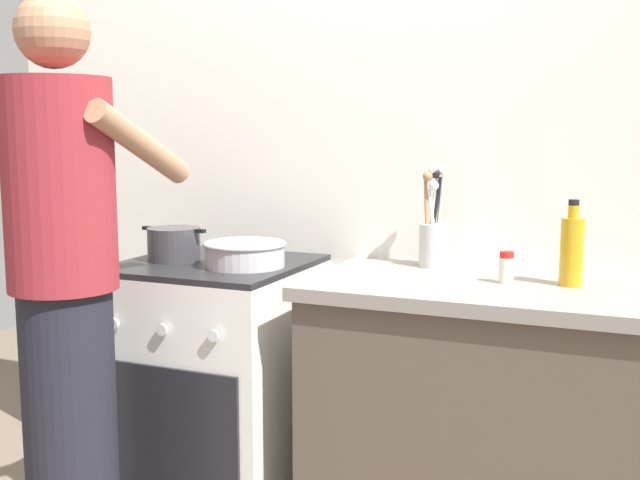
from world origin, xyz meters
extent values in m
cube|color=silver|center=(0.20, 0.50, 1.25)|extent=(3.20, 0.10, 2.50)
cube|color=brown|center=(0.55, 0.15, 0.43)|extent=(0.96, 0.56, 0.86)
cube|color=gray|center=(0.55, 0.15, 0.88)|extent=(1.00, 0.60, 0.04)
cube|color=white|center=(-0.35, 0.15, 0.44)|extent=(0.60, 0.60, 0.88)
cube|color=#232326|center=(-0.35, 0.15, 0.89)|extent=(0.60, 0.60, 0.02)
cube|color=black|center=(-0.35, -0.16, 0.42)|extent=(0.51, 0.01, 0.40)
cylinder|color=silver|center=(-0.53, -0.16, 0.74)|extent=(0.04, 0.01, 0.04)
cylinder|color=silver|center=(-0.35, -0.16, 0.74)|extent=(0.04, 0.01, 0.04)
cylinder|color=silver|center=(-0.17, -0.16, 0.74)|extent=(0.04, 0.01, 0.04)
cylinder|color=#38383D|center=(-0.49, 0.12, 0.96)|extent=(0.18, 0.18, 0.11)
cube|color=black|center=(-0.59, 0.12, 1.01)|extent=(0.04, 0.02, 0.01)
cube|color=black|center=(-0.39, 0.12, 1.01)|extent=(0.04, 0.02, 0.01)
cylinder|color=#B7B7BC|center=(-0.21, 0.11, 0.94)|extent=(0.26, 0.26, 0.08)
torus|color=#B7B7BC|center=(-0.21, 0.11, 0.97)|extent=(0.27, 0.27, 0.01)
cylinder|color=silver|center=(0.35, 0.35, 0.97)|extent=(0.10, 0.10, 0.14)
cylinder|color=#9E7547|center=(0.33, 0.34, 1.05)|extent=(0.04, 0.05, 0.26)
sphere|color=#9E7547|center=(0.33, 0.34, 1.19)|extent=(0.03, 0.03, 0.03)
cylinder|color=black|center=(0.35, 0.36, 1.05)|extent=(0.05, 0.03, 0.28)
sphere|color=black|center=(0.35, 0.36, 1.20)|extent=(0.03, 0.03, 0.03)
cylinder|color=silver|center=(0.34, 0.36, 1.06)|extent=(0.03, 0.05, 0.28)
sphere|color=silver|center=(0.34, 0.36, 1.21)|extent=(0.03, 0.03, 0.03)
cylinder|color=silver|center=(0.35, 0.34, 1.04)|extent=(0.05, 0.03, 0.23)
sphere|color=silver|center=(0.35, 0.34, 1.16)|extent=(0.03, 0.03, 0.03)
cylinder|color=#B7BABF|center=(0.36, 0.37, 1.06)|extent=(0.04, 0.02, 0.29)
sphere|color=#B7BABF|center=(0.36, 0.37, 1.21)|extent=(0.03, 0.03, 0.03)
cylinder|color=silver|center=(0.62, 0.16, 0.94)|extent=(0.04, 0.04, 0.07)
cylinder|color=red|center=(0.62, 0.16, 0.98)|extent=(0.04, 0.04, 0.02)
cylinder|color=gold|center=(0.79, 0.20, 1.00)|extent=(0.07, 0.07, 0.19)
cylinder|color=gold|center=(0.79, 0.20, 1.11)|extent=(0.03, 0.03, 0.04)
cylinder|color=black|center=(0.79, 0.20, 1.14)|extent=(0.03, 0.03, 0.02)
cylinder|color=black|center=(-0.50, -0.41, 0.45)|extent=(0.26, 0.26, 0.90)
cylinder|color=maroon|center=(-0.50, -0.41, 1.19)|extent=(0.30, 0.30, 0.58)
sphere|color=#A07254|center=(-0.50, -0.41, 1.60)|extent=(0.20, 0.20, 0.20)
cylinder|color=#A07254|center=(-0.67, -0.27, 1.30)|extent=(0.07, 0.41, 0.24)
cylinder|color=#A07254|center=(-0.33, -0.27, 1.30)|extent=(0.07, 0.41, 0.24)
camera|label=1|loc=(0.98, -2.07, 1.33)|focal=43.36mm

